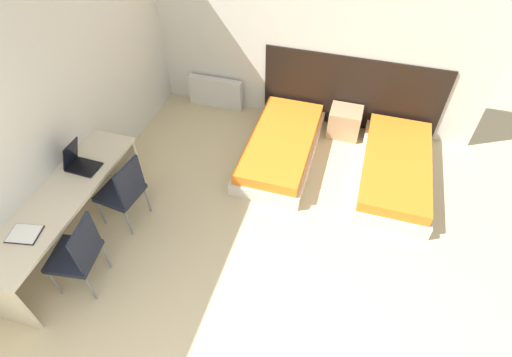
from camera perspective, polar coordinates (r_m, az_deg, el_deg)
The scene contains 12 objects.
wall_back at distance 5.70m, azimuth 6.32°, elevation 20.15°, with size 5.15×0.05×2.70m.
wall_left at distance 4.77m, azimuth -26.27°, elevation 10.10°, with size 0.05×5.51×2.70m.
headboard_panel at distance 5.98m, azimuth 13.36°, elevation 11.74°, with size 2.53×0.03×1.11m.
bed_near_window at distance 5.52m, azimuth 3.59°, elevation 4.56°, with size 0.90×1.86×0.33m.
bed_near_door at distance 5.49m, azimuth 19.25°, elevation 1.32°, with size 0.90×1.86×0.33m.
nightstand at distance 5.99m, azimuth 12.54°, elevation 7.88°, with size 0.45×0.38×0.42m.
radiator at distance 6.46m, azimuth -5.78°, elevation 12.15°, with size 0.86×0.12×0.48m.
desk at distance 4.64m, azimuth -25.62°, elevation -3.55°, with size 0.56×2.10×0.74m.
chair_near_laptop at distance 4.67m, azimuth -18.38°, elevation -1.55°, with size 0.48×0.48×0.93m.
chair_near_notebook at distance 4.28m, azimuth -24.08°, elevation -9.65°, with size 0.49×0.49×0.93m.
laptop at distance 4.73m, azimuth -23.94°, elevation 2.12°, with size 0.35×0.25×0.33m.
open_notebook at distance 4.33m, azimuth -30.18°, elevation -6.86°, with size 0.32×0.27×0.02m.
Camera 1 is at (0.91, -0.55, 3.77)m, focal length 28.00 mm.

